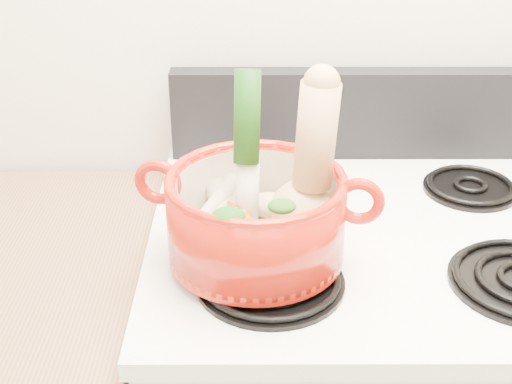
{
  "coord_description": "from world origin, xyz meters",
  "views": [
    {
      "loc": [
        -0.21,
        0.36,
        1.58
      ],
      "look_at": [
        -0.21,
        1.28,
        1.09
      ],
      "focal_mm": 50.0,
      "sensor_mm": 36.0,
      "label": 1
    }
  ],
  "objects": [
    {
      "name": "cooktop",
      "position": [
        0.0,
        1.4,
        0.93
      ],
      "size": [
        0.78,
        0.67,
        0.03
      ],
      "primitive_type": "cube",
      "color": "white",
      "rests_on": "stove_body"
    },
    {
      "name": "control_backsplash",
      "position": [
        0.0,
        1.7,
        1.04
      ],
      "size": [
        0.76,
        0.05,
        0.18
      ],
      "primitive_type": "cube",
      "color": "black",
      "rests_on": "cooktop"
    },
    {
      "name": "burner_front_left",
      "position": [
        -0.19,
        1.24,
        0.96
      ],
      "size": [
        0.22,
        0.22,
        0.02
      ],
      "primitive_type": "cylinder",
      "color": "black",
      "rests_on": "cooktop"
    },
    {
      "name": "burner_back_left",
      "position": [
        -0.19,
        1.54,
        0.96
      ],
      "size": [
        0.17,
        0.17,
        0.02
      ],
      "primitive_type": "cylinder",
      "color": "black",
      "rests_on": "cooktop"
    },
    {
      "name": "burner_back_right",
      "position": [
        0.19,
        1.54,
        0.96
      ],
      "size": [
        0.17,
        0.17,
        0.02
      ],
      "primitive_type": "cylinder",
      "color": "black",
      "rests_on": "cooktop"
    },
    {
      "name": "dutch_oven",
      "position": [
        -0.21,
        1.3,
        1.03
      ],
      "size": [
        0.32,
        0.32,
        0.13
      ],
      "primitive_type": "cylinder",
      "rotation": [
        0.0,
        0.0,
        -0.2
      ],
      "color": "#A5170A",
      "rests_on": "burner_front_left"
    },
    {
      "name": "pot_handle_left",
      "position": [
        -0.36,
        1.33,
        1.08
      ],
      "size": [
        0.08,
        0.03,
        0.08
      ],
      "primitive_type": "torus",
      "rotation": [
        1.57,
        0.0,
        -0.2
      ],
      "color": "#A5170A",
      "rests_on": "dutch_oven"
    },
    {
      "name": "pot_handle_right",
      "position": [
        -0.06,
        1.26,
        1.08
      ],
      "size": [
        0.08,
        0.03,
        0.08
      ],
      "primitive_type": "torus",
      "rotation": [
        1.57,
        0.0,
        -0.2
      ],
      "color": "#A5170A",
      "rests_on": "dutch_oven"
    },
    {
      "name": "squash",
      "position": [
        -0.13,
        1.31,
        1.12
      ],
      "size": [
        0.15,
        0.14,
        0.25
      ],
      "primitive_type": null,
      "rotation": [
        0.0,
        0.06,
        0.36
      ],
      "color": "tan",
      "rests_on": "dutch_oven"
    },
    {
      "name": "leek",
      "position": [
        -0.22,
        1.34,
        1.12
      ],
      "size": [
        0.05,
        0.1,
        0.26
      ],
      "primitive_type": "cylinder",
      "rotation": [
        -0.22,
        0.0,
        -0.1
      ],
      "color": "silver",
      "rests_on": "dutch_oven"
    },
    {
      "name": "ginger",
      "position": [
        -0.19,
        1.37,
        1.01
      ],
      "size": [
        0.08,
        0.07,
        0.04
      ],
      "primitive_type": "ellipsoid",
      "rotation": [
        0.0,
        0.0,
        -0.18
      ],
      "color": "tan",
      "rests_on": "dutch_oven"
    },
    {
      "name": "parsnip_0",
      "position": [
        -0.26,
        1.3,
        1.02
      ],
      "size": [
        0.09,
        0.22,
        0.06
      ],
      "primitive_type": "cone",
      "rotation": [
        1.66,
        0.0,
        0.22
      ],
      "color": "beige",
      "rests_on": "dutch_oven"
    },
    {
      "name": "parsnip_1",
      "position": [
        -0.28,
        1.31,
        1.02
      ],
      "size": [
        0.11,
        0.2,
        0.06
      ],
      "primitive_type": "cone",
      "rotation": [
        1.66,
        0.0,
        -0.39
      ],
      "color": "beige",
      "rests_on": "dutch_oven"
    },
    {
      "name": "parsnip_2",
      "position": [
        -0.24,
        1.34,
        1.03
      ],
      "size": [
        0.09,
        0.2,
        0.06
      ],
      "primitive_type": "cone",
      "rotation": [
        1.66,
        0.0,
        0.26
      ],
      "color": "beige",
      "rests_on": "dutch_oven"
    },
    {
      "name": "parsnip_3",
      "position": [
        -0.29,
        1.31,
        1.03
      ],
      "size": [
        0.11,
        0.16,
        0.05
      ],
      "primitive_type": "cone",
      "rotation": [
        1.66,
        0.0,
        -0.53
      ],
      "color": "beige",
      "rests_on": "dutch_oven"
    },
    {
      "name": "carrot_0",
      "position": [
        -0.24,
        1.24,
        1.01
      ],
      "size": [
        0.06,
        0.14,
        0.04
      ],
      "primitive_type": "cone",
      "rotation": [
        1.66,
        0.0,
        -0.21
      ],
      "color": "#CC490A",
      "rests_on": "dutch_oven"
    },
    {
      "name": "carrot_1",
      "position": [
        -0.24,
        1.25,
        1.02
      ],
      "size": [
        0.07,
        0.17,
        0.05
      ],
      "primitive_type": "cone",
      "rotation": [
        1.66,
        0.0,
        -0.2
      ],
      "color": "#C55009",
      "rests_on": "dutch_oven"
    },
    {
      "name": "carrot_2",
      "position": [
        -0.22,
        1.28,
        1.03
      ],
      "size": [
        0.11,
        0.16,
        0.04
      ],
      "primitive_type": "cone",
      "rotation": [
        1.66,
        0.0,
        0.55
      ],
      "color": "#D4420A",
      "rests_on": "dutch_oven"
    }
  ]
}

